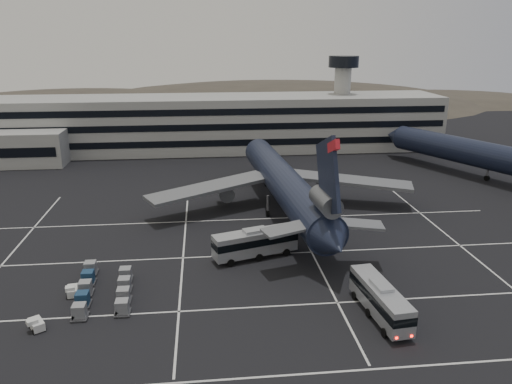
% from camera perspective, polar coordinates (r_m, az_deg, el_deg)
% --- Properties ---
extents(ground, '(260.00, 260.00, 0.00)m').
position_cam_1_polar(ground, '(66.24, -3.20, -8.76)').
color(ground, black).
rests_on(ground, ground).
extents(lane_markings, '(90.00, 55.62, 0.01)m').
position_cam_1_polar(lane_markings, '(66.94, -2.41, -8.45)').
color(lane_markings, silver).
rests_on(lane_markings, ground).
extents(terminal, '(125.00, 26.00, 24.00)m').
position_cam_1_polar(terminal, '(132.39, -6.18, 7.71)').
color(terminal, gray).
rests_on(terminal, ground).
extents(hills, '(352.00, 180.00, 44.00)m').
position_cam_1_polar(hills, '(233.96, -0.94, 7.36)').
color(hills, '#38332B').
rests_on(hills, ground).
extents(trijet_main, '(47.33, 57.68, 18.08)m').
position_cam_1_polar(trijet_main, '(84.71, 3.29, 1.01)').
color(trijet_main, black).
rests_on(trijet_main, ground).
extents(trijet_far, '(32.38, 53.99, 18.08)m').
position_cam_1_polar(trijet_far, '(113.85, 25.58, 3.70)').
color(trijet_far, black).
rests_on(trijet_far, ground).
extents(bus_near, '(3.72, 11.30, 3.92)m').
position_cam_1_polar(bus_near, '(56.67, 14.02, -11.69)').
color(bus_near, '#999CA1').
rests_on(bus_near, ground).
extents(bus_far, '(12.12, 6.25, 4.18)m').
position_cam_1_polar(bus_far, '(68.46, -0.09, -5.71)').
color(bus_far, '#999CA1').
rests_on(bus_far, ground).
extents(tug_a, '(1.67, 2.32, 1.35)m').
position_cam_1_polar(tug_a, '(63.49, -20.24, -10.54)').
color(tug_a, silver).
rests_on(tug_a, ground).
extents(tug_b, '(2.22, 2.47, 1.37)m').
position_cam_1_polar(tug_b, '(58.25, -23.77, -13.64)').
color(tug_b, silver).
rests_on(tug_b, ground).
extents(uld_cluster, '(7.36, 12.83, 1.66)m').
position_cam_1_polar(uld_cluster, '(62.37, -17.14, -10.51)').
color(uld_cluster, '#2D2D30').
rests_on(uld_cluster, ground).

